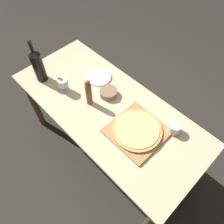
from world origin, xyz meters
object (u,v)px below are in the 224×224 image
Objects in this scene: small_bowl at (108,93)px; wine_bottle at (38,65)px; pizza at (137,130)px; wine_glass at (63,83)px; pepper_mill at (89,93)px.

wine_bottle is at bearing 118.18° from small_bowl.
pizza is 2.85× the size of wine_glass.
wine_bottle reaches higher than pizza.
pepper_mill is at bearing 98.09° from pizza.
wine_glass is at bearing 100.59° from pizza.
pizza is 2.53× the size of small_bowl.
wine_bottle is at bearing 103.13° from wine_glass.
small_bowl is (0.16, -0.04, -0.09)m from pepper_mill.
small_bowl is (0.28, -0.52, -0.13)m from wine_bottle.
small_bowl is at bearing -15.52° from pepper_mill.
small_bowl is (0.22, -0.28, -0.06)m from wine_glass.
wine_bottle is 0.49m from pepper_mill.
wine_bottle is 3.05× the size of wine_glass.
pizza is at bearing -78.74° from wine_bottle.
pepper_mill is 0.19m from small_bowl.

